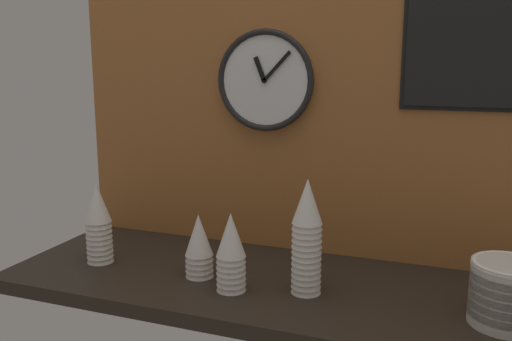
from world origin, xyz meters
The scene contains 9 objects.
ground_plane centered at (0.00, 0.00, -2.00)cm, with size 160.00×56.00×4.00cm, color black.
wall_tiled_back centered at (0.00, 26.50, 52.50)cm, with size 160.00×3.00×105.00cm.
cup_stack_far_left centered at (-57.64, -6.02, 12.13)cm, with size 7.88×7.88×24.26cm.
cup_stack_center centered at (-12.46, -11.27, 10.56)cm, with size 7.88×7.88×21.13cm.
cup_stack_center_left centered at (-24.55, -5.72, 9.00)cm, with size 7.88×7.88×18.00cm.
cup_stack_center_right centered at (6.42, -5.78, 15.25)cm, with size 7.88×7.88×30.51cm.
bowl_stack_far_right centered at (53.94, -6.56, 7.82)cm, with size 16.64×16.64×14.98cm.
wall_clock centered at (-15.49, 23.46, 53.64)cm, with size 31.13×2.70×31.13cm.
menu_board centered at (46.42, 24.35, 71.27)cm, with size 43.37×1.32×50.51cm.
Camera 1 is at (40.73, -134.69, 59.38)cm, focal length 38.00 mm.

